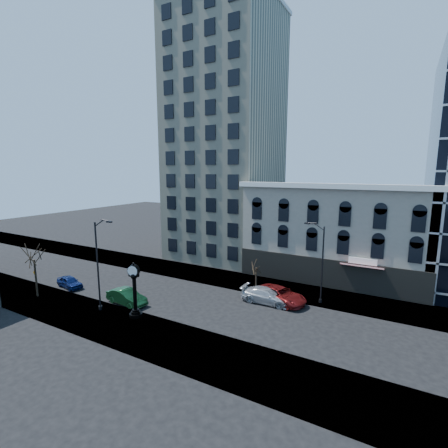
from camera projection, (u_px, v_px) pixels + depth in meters
The scene contains 15 objects.
ground at pixel (190, 300), 35.30m from camera, with size 160.00×160.00×0.00m, color black.
sidewalk_far at pixel (226, 278), 42.18m from camera, with size 160.00×6.00×0.12m, color gray.
sidewalk_near at pixel (138, 331), 28.39m from camera, with size 160.00×6.00×0.12m, color gray.
cream_tower at pixel (225, 136), 51.27m from camera, with size 15.90×15.40×42.50m.
victorian_row at pixel (335, 232), 42.24m from camera, with size 22.60×11.19×12.50m.
street_clock at pixel (135, 292), 30.72m from camera, with size 1.22×1.22×5.36m.
street_lamp_near at pixel (101, 241), 31.12m from camera, with size 2.46×0.40×9.48m.
street_lamp_far at pixel (318, 242), 33.71m from camera, with size 2.23×0.63×8.66m.
bare_tree_near at pixel (33, 252), 35.29m from camera, with size 3.92×3.92×6.73m.
bare_tree_far at pixel (256, 264), 38.64m from camera, with size 2.19×2.19×3.75m.
warning_sign at pixel (35, 275), 38.57m from camera, with size 0.70×0.10×2.16m.
car_near_a at pixel (70, 282), 39.00m from camera, with size 1.59×3.95×1.35m, color #0C194C.
car_near_b at pixel (127, 297), 34.18m from camera, with size 1.68×4.83×1.59m, color #143F1E.
car_far_a at pixel (280, 295), 34.64m from camera, with size 2.71×5.87×1.63m, color maroon.
car_far_b at pixel (267, 296), 34.48m from camera, with size 2.24×5.52×1.60m, color #A5A8AD.
Camera 1 is at (19.47, -27.41, 14.08)m, focal length 26.00 mm.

